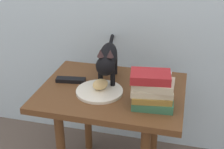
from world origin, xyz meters
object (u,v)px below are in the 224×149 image
tv_remote (71,80)px  bread_roll (100,84)px  candle_jar (164,81)px  plate (99,91)px  cat (108,59)px  book_stack (152,90)px  side_table (112,105)px

tv_remote → bread_roll: bearing=-27.2°
tv_remote → candle_jar: bearing=-1.6°
plate → cat: 0.17m
cat → tv_remote: bearing=-168.1°
bread_roll → cat: bearing=83.8°
plate → candle_jar: size_ratio=2.66×
bread_roll → tv_remote: 0.19m
book_stack → candle_jar: book_stack is taller
cat → tv_remote: 0.23m
side_table → cat: 0.23m
cat → book_stack: cat is taller
side_table → bread_roll: bread_roll is taller
side_table → candle_jar: 0.28m
plate → tv_remote: size_ratio=1.51×
side_table → bread_roll: 0.14m
plate → bread_roll: bread_roll is taller
plate → bread_roll: size_ratio=2.82×
bread_roll → book_stack: bearing=-15.7°
side_table → candle_jar: (0.24, 0.08, 0.13)m
side_table → cat: (-0.04, 0.06, 0.22)m
side_table → tv_remote: 0.25m
bread_roll → cat: size_ratio=0.17×
book_stack → tv_remote: book_stack is taller
plate → cat: cat is taller
bread_roll → book_stack: size_ratio=0.39×
bread_roll → candle_jar: candle_jar is taller
side_table → book_stack: 0.29m
book_stack → candle_jar: bearing=79.4°
cat → plate: bearing=-96.2°
bread_roll → cat: cat is taller
candle_jar → tv_remote: size_ratio=0.57×
book_stack → cat: bearing=144.9°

